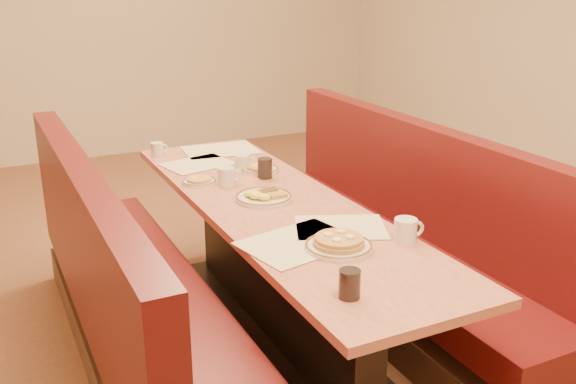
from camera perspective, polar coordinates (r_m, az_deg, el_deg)
name	(u,v)px	position (r m, az deg, el deg)	size (l,w,h in m)	color
ground	(276,338)	(3.44, -1.05, -12.82)	(8.00, 8.00, 0.00)	#9E6647
diner_table	(276,273)	(3.26, -1.09, -7.22)	(0.70, 2.50, 0.75)	black
booth_left	(131,307)	(3.06, -13.76, -9.90)	(0.55, 2.50, 1.05)	#4C3326
booth_right	(395,249)	(3.61, 9.51, -5.04)	(0.55, 2.50, 1.05)	#4C3326
placemat_near_left	(299,242)	(2.66, 1.01, -4.51)	(0.46, 0.34, 0.00)	beige
placemat_near_right	(341,227)	(2.82, 4.70, -3.13)	(0.39, 0.29, 0.00)	beige
placemat_far_left	(198,164)	(3.78, -7.99, 2.50)	(0.38, 0.29, 0.00)	beige
placemat_far_right	(220,150)	(4.07, -6.02, 3.75)	(0.45, 0.34, 0.00)	beige
pancake_plate	(339,244)	(2.61, 4.53, -4.63)	(0.28, 0.28, 0.06)	silver
eggs_plate	(263,197)	(3.16, -2.21, -0.41)	(0.28, 0.28, 0.06)	silver
extra_plate_mid	(260,169)	(3.62, -2.53, 2.09)	(0.21, 0.21, 0.04)	silver
extra_plate_far	(199,181)	(3.44, -7.92, 1.00)	(0.19, 0.19, 0.04)	silver
coffee_mug_a	(406,230)	(2.70, 10.47, -3.34)	(0.14, 0.10, 0.10)	silver
coffee_mug_b	(227,176)	(3.37, -5.44, 1.39)	(0.13, 0.09, 0.10)	silver
coffee_mug_c	(243,163)	(3.63, -4.04, 2.63)	(0.12, 0.08, 0.09)	silver
coffee_mug_d	(158,149)	(4.01, -11.51, 3.79)	(0.11, 0.08, 0.08)	silver
soda_tumbler_near	(350,284)	(2.22, 5.50, -8.14)	(0.08, 0.08, 0.10)	black
soda_tumbler_mid	(265,168)	(3.49, -2.07, 2.13)	(0.08, 0.08, 0.11)	black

